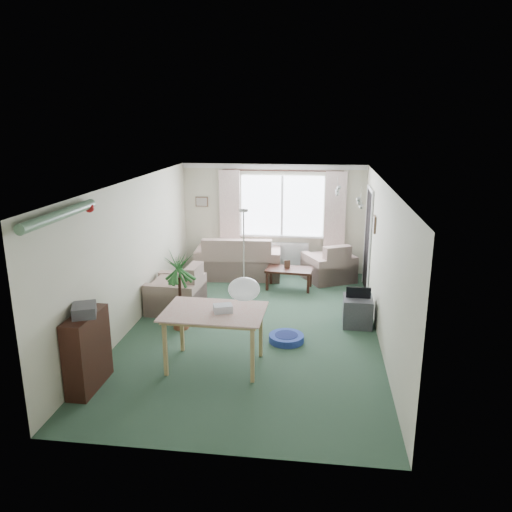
# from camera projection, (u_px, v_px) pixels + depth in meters

# --- Properties ---
(ground) EXTENTS (6.50, 6.50, 0.00)m
(ground) POSITION_uv_depth(u_px,v_px,m) (254.00, 328.00, 8.25)
(ground) COLOR #2B4835
(window) EXTENTS (1.80, 0.03, 1.30)m
(window) POSITION_uv_depth(u_px,v_px,m) (282.00, 206.00, 10.91)
(window) COLOR white
(curtain_rod) EXTENTS (2.60, 0.03, 0.03)m
(curtain_rod) POSITION_uv_depth(u_px,v_px,m) (282.00, 171.00, 10.63)
(curtain_rod) COLOR black
(curtain_left) EXTENTS (0.45, 0.08, 2.00)m
(curtain_left) POSITION_uv_depth(u_px,v_px,m) (230.00, 216.00, 11.02)
(curtain_left) COLOR beige
(curtain_right) EXTENTS (0.45, 0.08, 2.00)m
(curtain_right) POSITION_uv_depth(u_px,v_px,m) (335.00, 218.00, 10.74)
(curtain_right) COLOR beige
(radiator) EXTENTS (1.20, 0.10, 0.55)m
(radiator) POSITION_uv_depth(u_px,v_px,m) (281.00, 255.00, 11.17)
(radiator) COLOR white
(doorway) EXTENTS (0.03, 0.95, 2.00)m
(doorway) POSITION_uv_depth(u_px,v_px,m) (368.00, 241.00, 9.84)
(doorway) COLOR black
(pendant_lamp) EXTENTS (0.36, 0.36, 0.36)m
(pendant_lamp) POSITION_uv_depth(u_px,v_px,m) (244.00, 289.00, 5.63)
(pendant_lamp) COLOR white
(tinsel_garland) EXTENTS (1.60, 1.60, 0.12)m
(tinsel_garland) POSITION_uv_depth(u_px,v_px,m) (60.00, 215.00, 5.68)
(tinsel_garland) COLOR #196626
(bauble_cluster_a) EXTENTS (0.20, 0.20, 0.20)m
(bauble_cluster_a) POSITION_uv_depth(u_px,v_px,m) (337.00, 188.00, 8.36)
(bauble_cluster_a) COLOR silver
(bauble_cluster_b) EXTENTS (0.20, 0.20, 0.20)m
(bauble_cluster_b) POSITION_uv_depth(u_px,v_px,m) (361.00, 199.00, 7.17)
(bauble_cluster_b) COLOR silver
(wall_picture_back) EXTENTS (0.28, 0.03, 0.22)m
(wall_picture_back) POSITION_uv_depth(u_px,v_px,m) (202.00, 202.00, 11.12)
(wall_picture_back) COLOR brown
(wall_picture_right) EXTENTS (0.03, 0.24, 0.30)m
(wall_picture_right) POSITION_uv_depth(u_px,v_px,m) (374.00, 224.00, 8.74)
(wall_picture_right) COLOR brown
(sofa) EXTENTS (1.88, 1.09, 0.91)m
(sofa) POSITION_uv_depth(u_px,v_px,m) (238.00, 256.00, 10.84)
(sofa) COLOR beige
(sofa) RESTS_ON ground
(armchair_corner) EXTENTS (1.22, 1.20, 0.82)m
(armchair_corner) POSITION_uv_depth(u_px,v_px,m) (329.00, 261.00, 10.59)
(armchair_corner) COLOR beige
(armchair_corner) RESTS_ON ground
(armchair_left) EXTENTS (0.93, 0.98, 0.84)m
(armchair_left) POSITION_uv_depth(u_px,v_px,m) (176.00, 287.00, 8.95)
(armchair_left) COLOR beige
(armchair_left) RESTS_ON ground
(coffee_table) EXTENTS (0.97, 0.59, 0.42)m
(coffee_table) POSITION_uv_depth(u_px,v_px,m) (289.00, 279.00, 10.11)
(coffee_table) COLOR black
(coffee_table) RESTS_ON ground
(photo_frame) EXTENTS (0.12, 0.05, 0.16)m
(photo_frame) POSITION_uv_depth(u_px,v_px,m) (287.00, 264.00, 10.10)
(photo_frame) COLOR #503629
(photo_frame) RESTS_ON coffee_table
(bookshelf) EXTENTS (0.28, 0.82, 1.00)m
(bookshelf) POSITION_uv_depth(u_px,v_px,m) (87.00, 351.00, 6.31)
(bookshelf) COLOR black
(bookshelf) RESTS_ON ground
(hifi_box) EXTENTS (0.39, 0.43, 0.14)m
(hifi_box) POSITION_uv_depth(u_px,v_px,m) (84.00, 310.00, 6.13)
(hifi_box) COLOR #403F44
(hifi_box) RESTS_ON bookshelf
(houseplant) EXTENTS (0.63, 0.63, 1.28)m
(houseplant) POSITION_uv_depth(u_px,v_px,m) (180.00, 292.00, 8.07)
(houseplant) COLOR #1C531F
(houseplant) RESTS_ON ground
(dining_table) EXTENTS (1.30, 0.88, 0.80)m
(dining_table) POSITION_uv_depth(u_px,v_px,m) (215.00, 339.00, 6.89)
(dining_table) COLOR tan
(dining_table) RESTS_ON ground
(gift_box) EXTENTS (0.30, 0.25, 0.12)m
(gift_box) POSITION_uv_depth(u_px,v_px,m) (223.00, 309.00, 6.73)
(gift_box) COLOR silver
(gift_box) RESTS_ON dining_table
(tv_cube) EXTENTS (0.49, 0.54, 0.48)m
(tv_cube) POSITION_uv_depth(u_px,v_px,m) (357.00, 311.00, 8.31)
(tv_cube) COLOR #3C3C41
(tv_cube) RESTS_ON ground
(pet_bed) EXTENTS (0.59, 0.59, 0.11)m
(pet_bed) POSITION_uv_depth(u_px,v_px,m) (286.00, 338.00, 7.73)
(pet_bed) COLOR #1F4590
(pet_bed) RESTS_ON ground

